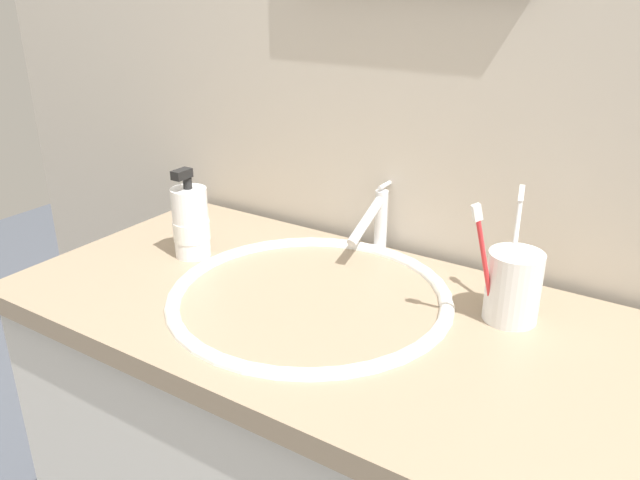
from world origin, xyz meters
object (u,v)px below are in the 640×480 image
faucet (376,219)px  toothbrush_cup (513,287)px  toothbrush_white (515,241)px  soap_dispenser (191,223)px  toothbrush_red (484,256)px

faucet → toothbrush_cup: 0.31m
toothbrush_white → soap_dispenser: toothbrush_white is taller
faucet → toothbrush_white: 0.29m
toothbrush_white → toothbrush_cup: bearing=-67.7°
faucet → toothbrush_red: toothbrush_red is taller
toothbrush_cup → toothbrush_white: bearing=112.3°
faucet → soap_dispenser: soap_dispenser is taller
toothbrush_red → soap_dispenser: size_ratio=1.12×
toothbrush_red → soap_dispenser: (-0.53, -0.05, -0.05)m
faucet → toothbrush_cup: faucet is taller
faucet → toothbrush_red: size_ratio=0.82×
toothbrush_cup → toothbrush_red: bearing=-132.0°
toothbrush_white → soap_dispenser: size_ratio=1.14×
faucet → toothbrush_white: size_ratio=0.81×
toothbrush_cup → toothbrush_red: (-0.04, -0.04, 0.06)m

